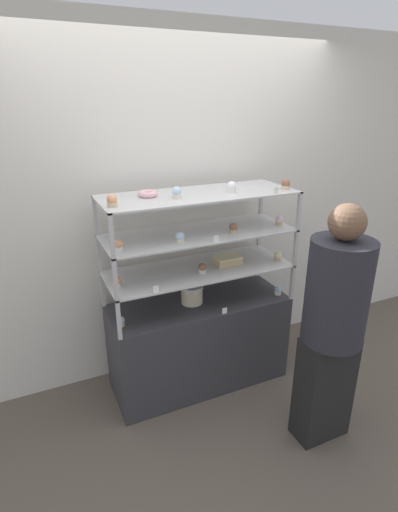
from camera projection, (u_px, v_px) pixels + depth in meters
name	position (u px, v px, depth m)	size (l,w,h in m)	color
ground_plane	(199.00, 379.00, 3.18)	(20.00, 20.00, 0.00)	brown
back_wall	(178.00, 209.00, 3.04)	(8.00, 0.05, 2.60)	silver
display_base	(199.00, 342.00, 3.05)	(1.32, 0.50, 0.69)	#333338
display_riser_lower	(199.00, 270.00, 2.83)	(1.32, 0.50, 0.27)	#B7B7BC
display_riser_middle	(199.00, 234.00, 2.73)	(1.32, 0.50, 0.27)	#B7B7BC
display_riser_upper	(199.00, 196.00, 2.64)	(1.32, 0.50, 0.27)	#B7B7BC
layer_cake_centerpiece	(192.00, 294.00, 2.90)	(0.16, 0.16, 0.14)	beige
sheet_cake_frosted	(227.00, 260.00, 2.90)	(0.19, 0.13, 0.06)	#DBBC84
cupcake_0	(121.00, 321.00, 2.61)	(0.05, 0.05, 0.07)	#CCB28C
cupcake_1	(278.00, 290.00, 3.03)	(0.05, 0.05, 0.07)	white
price_tag_0	(225.00, 311.00, 2.76)	(0.04, 0.00, 0.04)	white
cupcake_2	(117.00, 282.00, 2.54)	(0.06, 0.06, 0.07)	beige
cupcake_3	(202.00, 268.00, 2.75)	(0.06, 0.06, 0.07)	white
cupcake_4	(278.00, 256.00, 2.96)	(0.06, 0.06, 0.07)	#CCB28C
price_tag_1	(156.00, 289.00, 2.47)	(0.04, 0.00, 0.04)	white
cupcake_5	(119.00, 245.00, 2.39)	(0.06, 0.06, 0.07)	white
cupcake_6	(180.00, 237.00, 2.53)	(0.06, 0.06, 0.07)	beige
cupcake_7	(233.00, 228.00, 2.71)	(0.06, 0.06, 0.07)	#CCB28C
cupcake_8	(279.00, 220.00, 2.88)	(0.06, 0.06, 0.07)	#CCB28C
price_tag_2	(216.00, 239.00, 2.53)	(0.04, 0.00, 0.04)	white
cupcake_9	(112.00, 201.00, 2.29)	(0.06, 0.06, 0.07)	#CCB28C
cupcake_10	(177.00, 193.00, 2.49)	(0.06, 0.06, 0.07)	beige
cupcake_11	(232.00, 187.00, 2.64)	(0.06, 0.06, 0.07)	white
cupcake_12	(286.00, 184.00, 2.74)	(0.06, 0.06, 0.07)	#CCB28C
price_tag_3	(276.00, 191.00, 2.60)	(0.04, 0.00, 0.04)	white
donut_glazed	(148.00, 194.00, 2.54)	(0.13, 0.13, 0.04)	#EFB2BC
customer_figure	(333.00, 323.00, 2.37)	(0.37, 0.37, 1.56)	black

